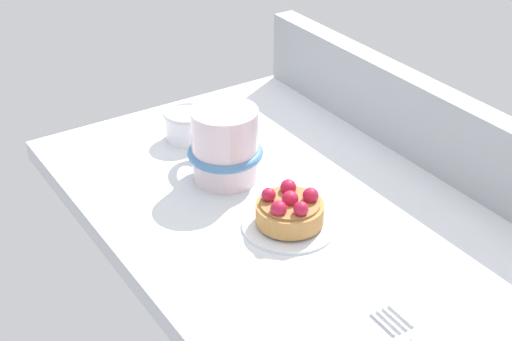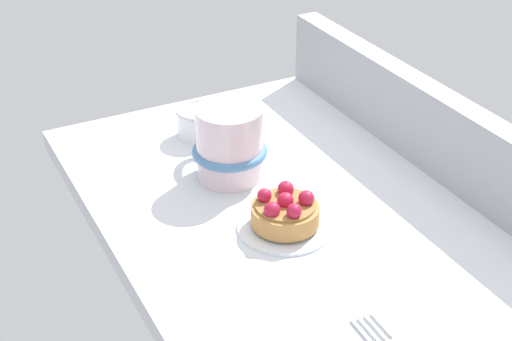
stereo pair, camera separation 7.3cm
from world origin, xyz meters
TOP-DOWN VIEW (x-y plane):
  - ground_plane at (0.00, 0.00)cm, footprint 64.24×42.92cm
  - window_rail_back at (0.00, 19.83)cm, footprint 62.96×3.25cm
  - dessert_plate at (3.07, -3.07)cm, footprint 10.69×10.69cm
  - raspberry_tart at (3.08, -3.08)cm, footprint 7.60×7.60cm
  - coffee_mug at (-9.99, -3.65)cm, footprint 12.68×9.25cm
  - sugar_bowl at (-21.19, -2.76)cm, footprint 6.21×6.21cm

SIDE VIEW (x-z plane):
  - ground_plane at x=0.00cm, z-range -2.59..0.00cm
  - dessert_plate at x=3.07cm, z-range -0.02..0.73cm
  - sugar_bowl at x=-21.19cm, z-range 0.15..4.22cm
  - raspberry_tart at x=3.08cm, z-range 0.32..4.29cm
  - coffee_mug at x=-9.99cm, z-range -0.14..9.12cm
  - window_rail_back at x=0.00cm, z-range 0.00..10.37cm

